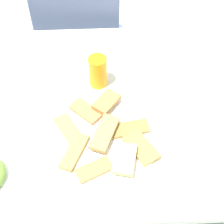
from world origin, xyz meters
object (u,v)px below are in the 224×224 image
Objects in this scene: pide_platter at (103,137)px; dining_table at (117,118)px; soda_can at (98,72)px; dining_chair at (82,46)px.

dining_table is at bearing 70.78° from pide_platter.
pide_platter is 0.26m from soda_can.
dining_table is 10.01× the size of soda_can.
dining_table is 0.19m from soda_can.
dining_chair reaches higher than pide_platter.
pide_platter is at bearing -83.09° from dining_chair.
dining_table is at bearing -58.84° from soda_can.
soda_can is (0.08, -0.54, 0.34)m from dining_chair.
pide_platter is at bearing -109.22° from dining_table.
dining_chair is (-0.15, 0.64, -0.20)m from dining_table.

